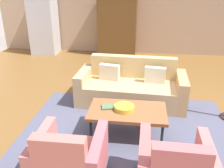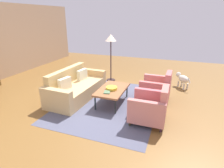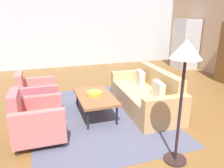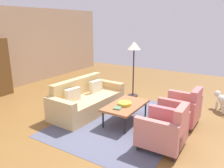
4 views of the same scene
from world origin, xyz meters
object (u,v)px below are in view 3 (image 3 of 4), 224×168
Objects in this scene: floor_lamp at (185,62)px; armchair_left at (35,96)px; couch at (147,96)px; armchair_right at (35,121)px; refrigerator at (185,44)px; book_stack at (93,90)px; fruit_bowl at (94,93)px; coffee_table at (95,97)px.

armchair_left is at bearing -141.94° from floor_lamp.
floor_lamp reaches higher than couch.
armchair_left is 1.00× the size of armchair_right.
armchair_left is at bearing -66.38° from refrigerator.
armchair_left reaches higher than book_stack.
refrigerator is at bearing 124.32° from armchair_right.
armchair_right is at bearing -56.80° from refrigerator.
book_stack is 2.42m from floor_lamp.
fruit_bowl is at bearing 64.22° from armchair_left.
fruit_bowl is (-0.65, 1.17, 0.13)m from armchair_right.
armchair_left is at bearing -178.87° from armchair_right.
armchair_right is 2.48m from floor_lamp.
fruit_bowl is 2.20m from floor_lamp.
floor_lamp is at bearing 21.01° from fruit_bowl.
fruit_bowl is 0.26m from book_stack.
refrigerator reaches higher than coffee_table.
refrigerator is at bearing 113.08° from armchair_left.
floor_lamp reaches higher than book_stack.
refrigerator reaches higher than armchair_right.
book_stack is at bearing -162.21° from floor_lamp.
armchair_right is 1.51m from book_stack.
book_stack is 5.12m from refrigerator.
armchair_left reaches higher than fruit_bowl.
couch is at bearing 75.02° from book_stack.
couch is 1.24× the size of floor_lamp.
book_stack reaches higher than coffee_table.
coffee_table is 2.20m from floor_lamp.
refrigerator is at bearing 142.84° from floor_lamp.
couch is at bearing 87.41° from fruit_bowl.
refrigerator reaches higher than floor_lamp.
couch is 9.03× the size of book_stack.
armchair_left is (-0.60, -1.17, -0.05)m from coffee_table.
coffee_table is 0.09m from fruit_bowl.
refrigerator reaches higher than fruit_bowl.
coffee_table is 0.31m from book_stack.
armchair_left is 3.23m from floor_lamp.
armchair_left is 0.51× the size of floor_lamp.
refrigerator is 1.08× the size of floor_lamp.
armchair_right is at bearing -53.08° from book_stack.
fruit_bowl is at bearing -55.76° from refrigerator.
armchair_left is 1.24m from book_stack.
armchair_right is 0.48× the size of refrigerator.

